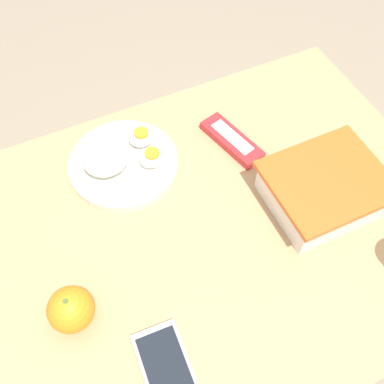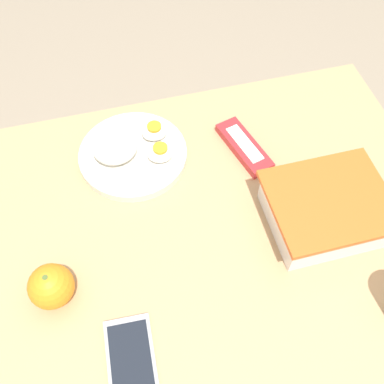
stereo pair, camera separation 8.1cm
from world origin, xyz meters
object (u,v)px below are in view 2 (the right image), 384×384
Objects in this scene: cell_phone at (131,360)px; rice_plate at (131,152)px; orange_fruit at (51,286)px; candy_bar at (244,147)px; food_container at (325,211)px.

rice_plate is at bearing -100.46° from cell_phone.
rice_plate is (-0.17, -0.25, -0.02)m from orange_fruit.
orange_fruit is at bearing -53.30° from cell_phone.
cell_phone is at bearing 49.88° from candy_bar.
food_container is 0.21m from candy_bar.
food_container reaches higher than cell_phone.
candy_bar is (-0.39, -0.21, -0.03)m from orange_fruit.
candy_bar is (0.08, -0.19, -0.02)m from food_container.
orange_fruit reaches higher than cell_phone.
orange_fruit is at bearing 55.59° from rice_plate.
cell_phone is at bearing 22.44° from food_container.
candy_bar is at bearing -151.47° from orange_fruit.
rice_plate reaches higher than candy_bar.
orange_fruit is 0.55× the size of cell_phone.
food_container reaches higher than rice_plate.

